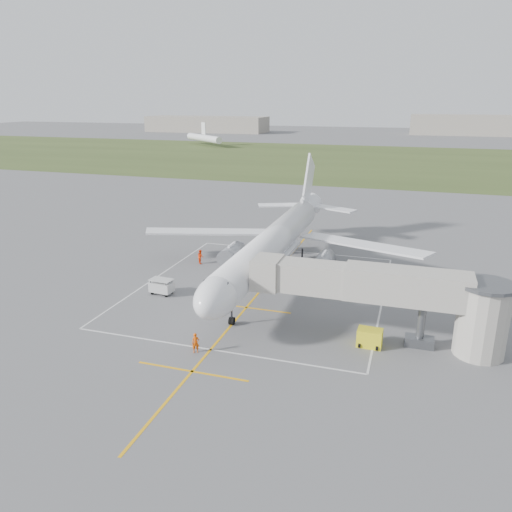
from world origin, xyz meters
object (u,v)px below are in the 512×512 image
(airliner, at_px, (274,243))
(ramp_worker_nose, at_px, (196,343))
(jet_bridge, at_px, (398,295))
(gpu_unit, at_px, (370,338))
(ramp_worker_wing, at_px, (200,257))
(baggage_cart, at_px, (162,286))

(airliner, relative_size, ramp_worker_nose, 25.37)
(jet_bridge, height_order, gpu_unit, jet_bridge)
(gpu_unit, xyz_separation_m, ramp_worker_nose, (-14.70, -5.94, 0.09))
(gpu_unit, bearing_deg, ramp_worker_wing, 146.82)
(gpu_unit, xyz_separation_m, baggage_cart, (-24.27, 5.65, 0.10))
(jet_bridge, xyz_separation_m, ramp_worker_wing, (-26.63, 15.96, -3.77))
(baggage_cart, bearing_deg, gpu_unit, -7.54)
(jet_bridge, bearing_deg, gpu_unit, -145.48)
(jet_bridge, relative_size, ramp_worker_wing, 11.99)
(airliner, xyz_separation_m, gpu_unit, (13.64, -15.68, -3.56))
(jet_bridge, xyz_separation_m, ramp_worker_nose, (-16.78, -7.37, -3.82))
(jet_bridge, bearing_deg, airliner, 137.81)
(airliner, distance_m, gpu_unit, 21.09)
(ramp_worker_wing, bearing_deg, gpu_unit, -168.31)
(gpu_unit, bearing_deg, jet_bridge, 36.65)
(airliner, height_order, baggage_cart, airliner)
(gpu_unit, relative_size, baggage_cart, 0.83)
(ramp_worker_wing, bearing_deg, airliner, -141.89)
(jet_bridge, bearing_deg, baggage_cart, 170.90)
(gpu_unit, bearing_deg, ramp_worker_nose, -155.86)
(airliner, xyz_separation_m, ramp_worker_wing, (-10.91, 1.71, -3.42))
(baggage_cart, xyz_separation_m, ramp_worker_nose, (9.57, -11.60, -0.01))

